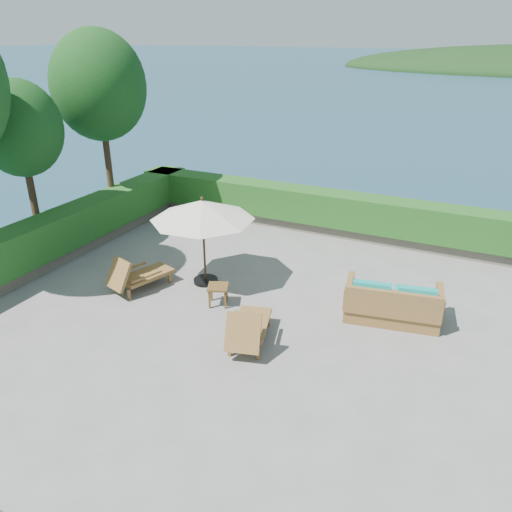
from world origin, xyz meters
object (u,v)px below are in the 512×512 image
at_px(lounge_left, 137,275).
at_px(lounge_right, 248,327).
at_px(patio_umbrella, 202,211).
at_px(side_table, 218,289).
at_px(wicker_loveseat, 392,304).

bearing_deg(lounge_left, lounge_right, 2.91).
bearing_deg(patio_umbrella, side_table, -44.72).
bearing_deg(lounge_right, wicker_loveseat, 27.13).
bearing_deg(side_table, lounge_left, -175.12).
relative_size(lounge_left, lounge_right, 0.98).
distance_m(lounge_right, side_table, 1.79).
bearing_deg(lounge_right, side_table, 124.46).
height_order(lounge_left, side_table, lounge_left).
xyz_separation_m(lounge_right, wicker_loveseat, (2.44, 2.22, -0.01)).
height_order(lounge_left, wicker_loveseat, wicker_loveseat).
bearing_deg(side_table, patio_umbrella, 135.28).
height_order(patio_umbrella, lounge_right, patio_umbrella).
distance_m(patio_umbrella, lounge_left, 2.28).
bearing_deg(patio_umbrella, lounge_right, -42.15).
relative_size(patio_umbrella, side_table, 5.26).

